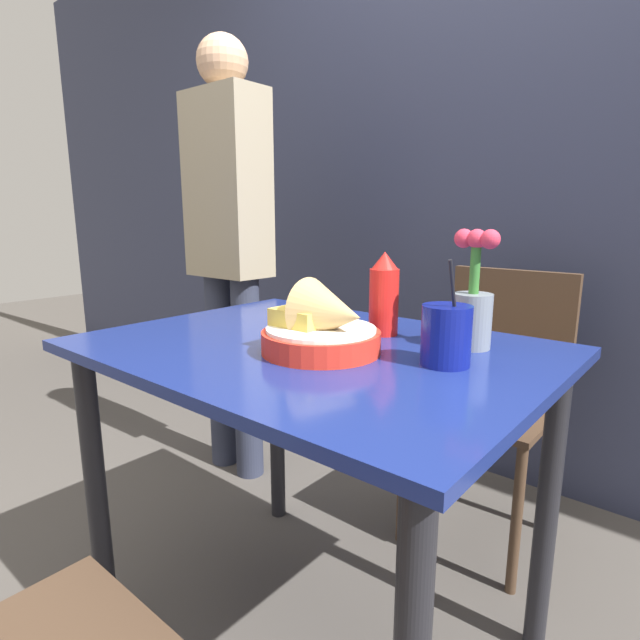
% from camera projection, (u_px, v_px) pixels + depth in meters
% --- Properties ---
extents(ground_plane, '(12.00, 12.00, 0.00)m').
position_uv_depth(ground_plane, '(315.00, 634.00, 1.27)').
color(ground_plane, '#4C4742').
extents(wall_window, '(7.00, 0.06, 2.60)m').
position_uv_depth(wall_window, '(510.00, 144.00, 1.84)').
color(wall_window, '#2D334C').
rests_on(wall_window, ground_plane).
extents(dining_table, '(1.00, 0.75, 0.76)m').
position_uv_depth(dining_table, '(314.00, 396.00, 1.14)').
color(dining_table, navy).
rests_on(dining_table, ground_plane).
extents(chair_far_window, '(0.40, 0.40, 0.87)m').
position_uv_depth(chair_far_window, '(497.00, 378.00, 1.62)').
color(chair_far_window, '#473323').
rests_on(chair_far_window, ground_plane).
extents(food_basket, '(0.25, 0.25, 0.15)m').
position_uv_depth(food_basket, '(324.00, 328.00, 1.02)').
color(food_basket, red).
rests_on(food_basket, dining_table).
extents(ketchup_bottle, '(0.07, 0.07, 0.20)m').
position_uv_depth(ketchup_bottle, '(384.00, 295.00, 1.18)').
color(ketchup_bottle, red).
rests_on(ketchup_bottle, dining_table).
extents(drink_cup, '(0.09, 0.09, 0.20)m').
position_uv_depth(drink_cup, '(446.00, 337.00, 0.94)').
color(drink_cup, navy).
rests_on(drink_cup, dining_table).
extents(flower_vase, '(0.10, 0.08, 0.25)m').
position_uv_depth(flower_vase, '(473.00, 304.00, 1.06)').
color(flower_vase, gray).
rests_on(flower_vase, dining_table).
extents(person_standing, '(0.32, 0.19, 1.68)m').
position_uv_depth(person_standing, '(229.00, 235.00, 1.91)').
color(person_standing, '#2D3347').
rests_on(person_standing, ground_plane).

